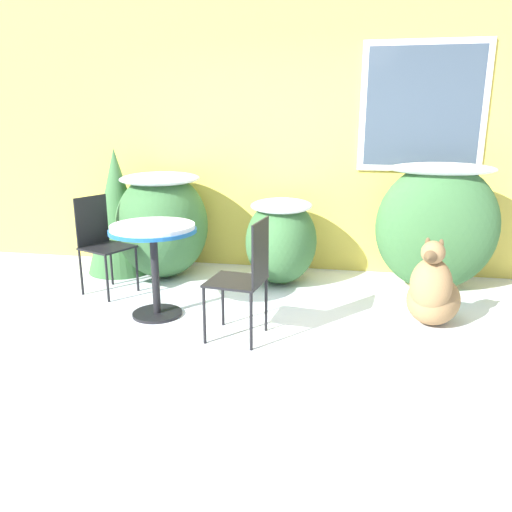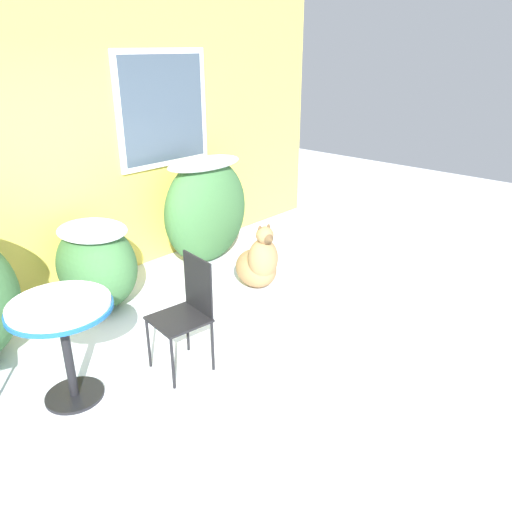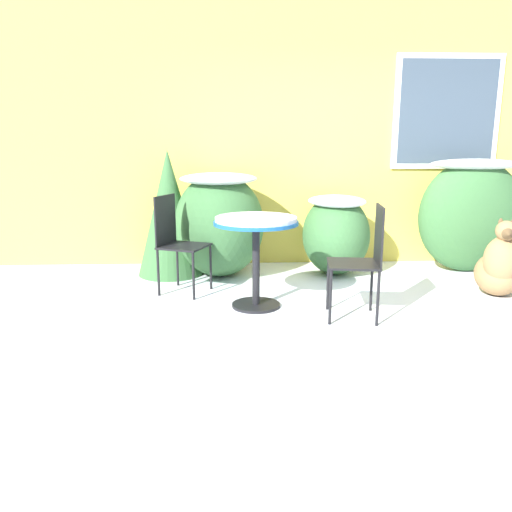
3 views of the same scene
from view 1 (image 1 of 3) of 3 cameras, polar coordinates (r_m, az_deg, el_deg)
ground_plane at (r=3.78m, az=-1.71°, el=-10.45°), size 16.00×16.00×0.00m
house_wall at (r=5.57m, az=3.82°, el=15.17°), size 8.00×0.10×3.26m
shrub_left at (r=5.41m, az=-10.67°, el=3.83°), size 0.96×1.04×1.12m
shrub_middle at (r=5.13m, az=2.89°, el=2.04°), size 0.73×0.89×0.87m
shrub_right at (r=5.17m, az=19.95°, el=3.47°), size 1.17×0.62×1.26m
evergreen_bush at (r=5.69m, az=-15.51°, el=4.97°), size 0.72×0.72×1.36m
patio_table at (r=4.27m, az=-11.64°, el=1.62°), size 0.73×0.73×0.80m
patio_chair_near_table at (r=5.04m, az=-17.25°, el=1.72°), size 0.53×0.53×0.94m
patio_chair_far_side at (r=3.75m, az=-1.22°, el=-2.12°), size 0.46×0.46×0.94m
dog at (r=4.33m, az=19.53°, el=-4.04°), size 0.58×0.72×0.76m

